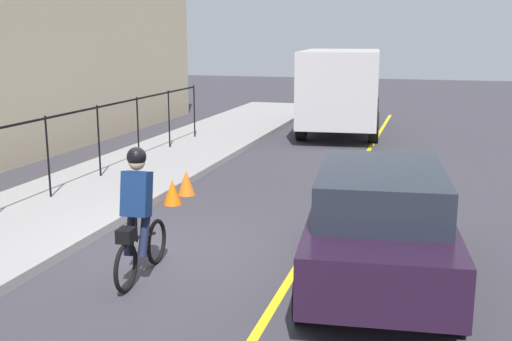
# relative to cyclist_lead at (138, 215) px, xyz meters

# --- Properties ---
(ground_plane) EXTENTS (80.00, 80.00, 0.00)m
(ground_plane) POSITION_rel_cyclist_lead_xyz_m (1.05, -0.37, -0.91)
(ground_plane) COLOR #37353C
(lane_line_centre) EXTENTS (36.00, 0.12, 0.01)m
(lane_line_centre) POSITION_rel_cyclist_lead_xyz_m (1.05, -1.97, -0.91)
(lane_line_centre) COLOR yellow
(lane_line_centre) RESTS_ON ground
(sidewalk) EXTENTS (40.00, 3.20, 0.15)m
(sidewalk) POSITION_rel_cyclist_lead_xyz_m (1.05, 3.03, -0.84)
(sidewalk) COLOR gray
(sidewalk) RESTS_ON ground
(iron_fence) EXTENTS (17.30, 0.04, 1.60)m
(iron_fence) POSITION_rel_cyclist_lead_xyz_m (2.05, 3.43, 0.43)
(iron_fence) COLOR black
(iron_fence) RESTS_ON sidewalk
(cyclist_lead) EXTENTS (1.71, 0.38, 1.83)m
(cyclist_lead) POSITION_rel_cyclist_lead_xyz_m (0.00, 0.00, 0.00)
(cyclist_lead) COLOR black
(cyclist_lead) RESTS_ON ground
(patrol_sedan) EXTENTS (4.56, 2.29, 1.58)m
(patrol_sedan) POSITION_rel_cyclist_lead_xyz_m (0.88, -3.11, -0.09)
(patrol_sedan) COLOR black
(patrol_sedan) RESTS_ON ground
(box_truck_background) EXTENTS (6.90, 3.03, 2.78)m
(box_truck_background) POSITION_rel_cyclist_lead_xyz_m (13.76, -0.67, 0.64)
(box_truck_background) COLOR #B2ADB1
(box_truck_background) RESTS_ON ground
(traffic_cone_near) EXTENTS (0.36, 0.36, 0.52)m
(traffic_cone_near) POSITION_rel_cyclist_lead_xyz_m (4.43, 1.14, -0.65)
(traffic_cone_near) COLOR orange
(traffic_cone_near) RESTS_ON ground
(traffic_cone_far) EXTENTS (0.36, 0.36, 0.50)m
(traffic_cone_far) POSITION_rel_cyclist_lead_xyz_m (3.66, 1.12, -0.66)
(traffic_cone_far) COLOR #EA600B
(traffic_cone_far) RESTS_ON ground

